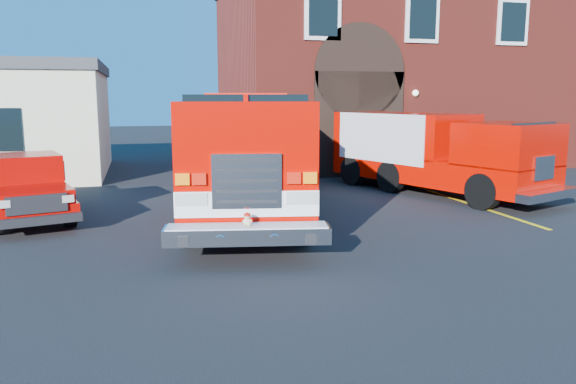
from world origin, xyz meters
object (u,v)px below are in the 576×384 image
object	(u,v)px
fire_station	(389,71)
fire_engine	(246,151)
secondary_truck	(434,150)
pickup_truck	(24,188)

from	to	relation	value
fire_station	fire_engine	bearing A→B (deg)	-130.28
fire_station	secondary_truck	size ratio (longest dim) A/B	1.87
fire_station	secondary_truck	world-z (taller)	fire_station
fire_engine	secondary_truck	size ratio (longest dim) A/B	1.30
fire_engine	pickup_truck	distance (m)	5.73
pickup_truck	fire_station	bearing A→B (deg)	34.27
pickup_truck	secondary_truck	distance (m)	11.99
fire_station	fire_engine	world-z (taller)	fire_station
fire_station	pickup_truck	xyz separation A→B (m)	(-14.54, -9.90, -3.47)
pickup_truck	secondary_truck	xyz separation A→B (m)	(11.95, 0.77, 0.59)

